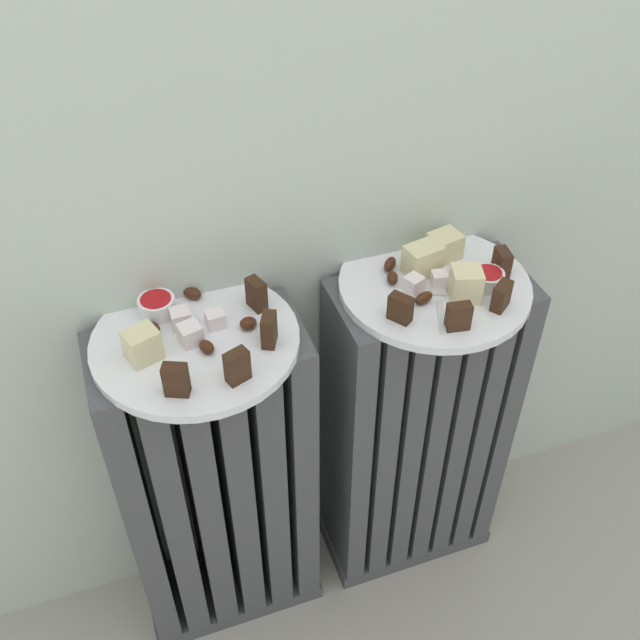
{
  "coord_description": "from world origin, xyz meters",
  "views": [
    {
      "loc": [
        -0.24,
        -0.41,
        1.24
      ],
      "look_at": [
        0.0,
        0.28,
        0.59
      ],
      "focal_mm": 41.62,
      "sensor_mm": 36.0,
      "label": 1
    }
  ],
  "objects_px": {
    "radiator_right": "(415,432)",
    "plate_left": "(195,341)",
    "jam_bowl_right": "(487,278)",
    "radiator_left": "(218,488)",
    "jam_bowl_left": "(157,305)",
    "fork": "(440,304)",
    "plate_right": "(434,286)"
  },
  "relations": [
    {
      "from": "plate_right",
      "to": "jam_bowl_right",
      "type": "relative_size",
      "value": 5.89
    },
    {
      "from": "radiator_right",
      "to": "plate_left",
      "type": "distance_m",
      "value": 0.45
    },
    {
      "from": "plate_right",
      "to": "jam_bowl_right",
      "type": "distance_m",
      "value": 0.07
    },
    {
      "from": "radiator_right",
      "to": "jam_bowl_left",
      "type": "distance_m",
      "value": 0.5
    },
    {
      "from": "fork",
      "to": "jam_bowl_left",
      "type": "bearing_deg",
      "value": 163.03
    },
    {
      "from": "plate_left",
      "to": "plate_right",
      "type": "distance_m",
      "value": 0.33
    },
    {
      "from": "plate_right",
      "to": "fork",
      "type": "height_order",
      "value": "fork"
    },
    {
      "from": "jam_bowl_left",
      "to": "fork",
      "type": "bearing_deg",
      "value": -16.97
    },
    {
      "from": "plate_right",
      "to": "fork",
      "type": "xyz_separation_m",
      "value": [
        -0.02,
        -0.05,
        0.01
      ]
    },
    {
      "from": "radiator_left",
      "to": "jam_bowl_left",
      "type": "relative_size",
      "value": 12.49
    },
    {
      "from": "radiator_left",
      "to": "radiator_right",
      "type": "bearing_deg",
      "value": 0.0
    },
    {
      "from": "plate_left",
      "to": "plate_right",
      "type": "bearing_deg",
      "value": 0.0
    },
    {
      "from": "jam_bowl_left",
      "to": "plate_right",
      "type": "bearing_deg",
      "value": -9.42
    },
    {
      "from": "radiator_left",
      "to": "plate_left",
      "type": "bearing_deg",
      "value": 0.0
    },
    {
      "from": "jam_bowl_left",
      "to": "fork",
      "type": "height_order",
      "value": "jam_bowl_left"
    },
    {
      "from": "radiator_right",
      "to": "fork",
      "type": "xyz_separation_m",
      "value": [
        -0.02,
        -0.05,
        0.32
      ]
    },
    {
      "from": "radiator_left",
      "to": "plate_right",
      "type": "bearing_deg",
      "value": 0.0
    },
    {
      "from": "radiator_left",
      "to": "jam_bowl_left",
      "type": "bearing_deg",
      "value": 119.87
    },
    {
      "from": "fork",
      "to": "radiator_right",
      "type": "bearing_deg",
      "value": 71.59
    },
    {
      "from": "plate_left",
      "to": "jam_bowl_right",
      "type": "relative_size",
      "value": 5.89
    },
    {
      "from": "radiator_left",
      "to": "radiator_right",
      "type": "xyz_separation_m",
      "value": [
        0.33,
        0.0,
        0.0
      ]
    },
    {
      "from": "plate_left",
      "to": "fork",
      "type": "bearing_deg",
      "value": -8.34
    },
    {
      "from": "jam_bowl_right",
      "to": "radiator_right",
      "type": "bearing_deg",
      "value": 154.89
    },
    {
      "from": "plate_left",
      "to": "radiator_right",
      "type": "bearing_deg",
      "value": 0.0
    },
    {
      "from": "plate_right",
      "to": "jam_bowl_right",
      "type": "height_order",
      "value": "jam_bowl_right"
    },
    {
      "from": "plate_left",
      "to": "jam_bowl_right",
      "type": "distance_m",
      "value": 0.39
    },
    {
      "from": "plate_left",
      "to": "plate_right",
      "type": "relative_size",
      "value": 1.0
    },
    {
      "from": "radiator_right",
      "to": "jam_bowl_right",
      "type": "height_order",
      "value": "jam_bowl_right"
    },
    {
      "from": "radiator_left",
      "to": "jam_bowl_right",
      "type": "height_order",
      "value": "jam_bowl_right"
    },
    {
      "from": "jam_bowl_right",
      "to": "fork",
      "type": "distance_m",
      "value": 0.08
    },
    {
      "from": "radiator_left",
      "to": "fork",
      "type": "height_order",
      "value": "fork"
    },
    {
      "from": "plate_right",
      "to": "plate_left",
      "type": "bearing_deg",
      "value": 180.0
    }
  ]
}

